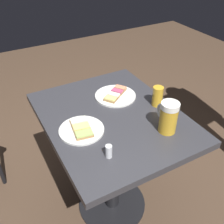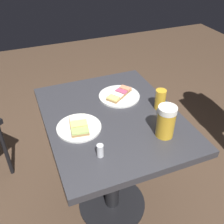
{
  "view_description": "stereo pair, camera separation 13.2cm",
  "coord_description": "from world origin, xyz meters",
  "px_view_note": "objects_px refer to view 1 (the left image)",
  "views": [
    {
      "loc": [
        0.94,
        -0.51,
        1.53
      ],
      "look_at": [
        0.0,
        0.0,
        0.76
      ],
      "focal_mm": 41.99,
      "sensor_mm": 36.0,
      "label": 1
    },
    {
      "loc": [
        0.99,
        -0.4,
        1.53
      ],
      "look_at": [
        0.0,
        0.0,
        0.76
      ],
      "focal_mm": 41.99,
      "sensor_mm": 36.0,
      "label": 2
    }
  ],
  "objects_px": {
    "plate_far": "(82,129)",
    "salt_shaker": "(109,151)",
    "beer_mug": "(168,117)",
    "beer_glass_small": "(158,96)",
    "plate_near": "(115,95)"
  },
  "relations": [
    {
      "from": "plate_near",
      "to": "beer_mug",
      "type": "xyz_separation_m",
      "value": [
        0.37,
        0.06,
        0.07
      ]
    },
    {
      "from": "plate_far",
      "to": "beer_glass_small",
      "type": "height_order",
      "value": "beer_glass_small"
    },
    {
      "from": "plate_far",
      "to": "salt_shaker",
      "type": "height_order",
      "value": "salt_shaker"
    },
    {
      "from": "beer_mug",
      "to": "beer_glass_small",
      "type": "relative_size",
      "value": 1.43
    },
    {
      "from": "plate_near",
      "to": "salt_shaker",
      "type": "xyz_separation_m",
      "value": [
        0.39,
        -0.25,
        0.02
      ]
    },
    {
      "from": "plate_near",
      "to": "plate_far",
      "type": "bearing_deg",
      "value": -57.14
    },
    {
      "from": "plate_near",
      "to": "plate_far",
      "type": "height_order",
      "value": "same"
    },
    {
      "from": "plate_far",
      "to": "beer_mug",
      "type": "height_order",
      "value": "beer_mug"
    },
    {
      "from": "beer_mug",
      "to": "beer_glass_small",
      "type": "bearing_deg",
      "value": 155.28
    },
    {
      "from": "plate_far",
      "to": "beer_glass_small",
      "type": "xyz_separation_m",
      "value": [
        -0.01,
        0.44,
        0.04
      ]
    },
    {
      "from": "plate_near",
      "to": "beer_mug",
      "type": "height_order",
      "value": "beer_mug"
    },
    {
      "from": "beer_mug",
      "to": "beer_glass_small",
      "type": "height_order",
      "value": "beer_mug"
    },
    {
      "from": "salt_shaker",
      "to": "plate_far",
      "type": "bearing_deg",
      "value": -171.0
    },
    {
      "from": "plate_far",
      "to": "beer_mug",
      "type": "xyz_separation_m",
      "value": [
        0.19,
        0.35,
        0.07
      ]
    },
    {
      "from": "plate_far",
      "to": "salt_shaker",
      "type": "bearing_deg",
      "value": 9.0
    }
  ]
}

